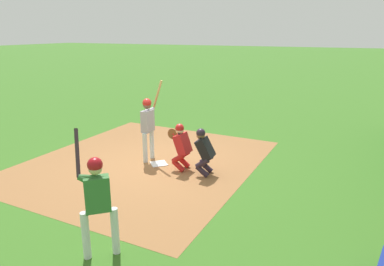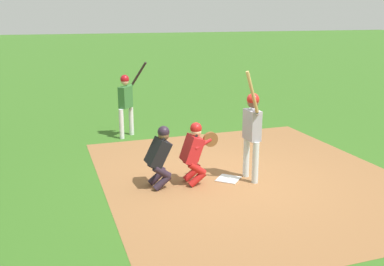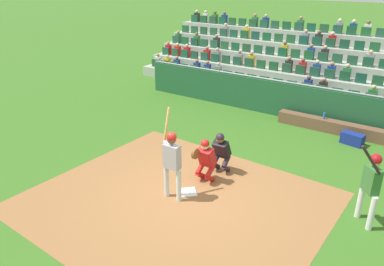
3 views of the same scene
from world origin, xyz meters
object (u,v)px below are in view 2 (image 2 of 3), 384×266
home_plate_marker (228,179)px  on_deck_batter (126,99)px  batter_at_plate (252,127)px  catcher_crouching (195,150)px  home_plate_umpire (160,154)px

home_plate_marker → on_deck_batter: (-4.07, -1.25, 1.08)m
home_plate_marker → batter_at_plate: (0.18, 0.42, 1.14)m
home_plate_marker → catcher_crouching: (-0.05, -0.74, 0.71)m
batter_at_plate → catcher_crouching: (-0.23, -1.16, -0.43)m
home_plate_umpire → on_deck_batter: bearing=177.1°
catcher_crouching → on_deck_batter: size_ratio=0.61×
catcher_crouching → home_plate_marker: bearing=86.1°
home_plate_marker → batter_at_plate: 1.23m
catcher_crouching → home_plate_umpire: (-0.08, -0.71, -0.03)m
on_deck_batter → home_plate_marker: bearing=17.1°
catcher_crouching → on_deck_batter: 4.07m
catcher_crouching → on_deck_batter: bearing=-172.8°
batter_at_plate → home_plate_umpire: batter_at_plate is taller
catcher_crouching → home_plate_umpire: 0.71m
home_plate_marker → batter_at_plate: bearing=67.3°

